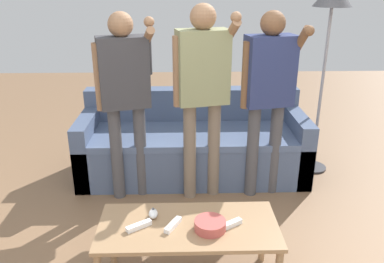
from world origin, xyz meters
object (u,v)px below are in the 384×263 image
object	(u,v)px
player_left	(125,87)
game_remote_wand_far	(139,226)
coffee_table	(188,233)
player_right	(269,85)
couch	(193,145)
game_remote_nunchuk	(153,214)
game_remote_wand_near	(173,225)
game_remote_wand_spare	(231,224)
floor_lamp	(332,9)
player_center	(203,82)
snack_bowl	(210,225)

from	to	relation	value
player_left	game_remote_wand_far	size ratio (longest dim) A/B	10.39
coffee_table	player_right	bearing A→B (deg)	58.93
player_left	couch	bearing A→B (deg)	38.22
coffee_table	game_remote_nunchuk	xyz separation A→B (m)	(-0.21, 0.09, 0.08)
game_remote_wand_near	game_remote_wand_spare	bearing A→B (deg)	-0.69
coffee_table	floor_lamp	bearing A→B (deg)	50.93
couch	player_center	world-z (taller)	player_center
couch	game_remote_wand_far	size ratio (longest dim) A/B	14.05
game_remote_wand_far	game_remote_wand_spare	size ratio (longest dim) A/B	1.02
player_left	game_remote_wand_near	distance (m)	1.33
player_left	game_remote_wand_spare	size ratio (longest dim) A/B	10.60
coffee_table	game_remote_nunchuk	distance (m)	0.25
floor_lamp	game_remote_wand_far	distance (m)	2.53
snack_bowl	floor_lamp	distance (m)	2.30
snack_bowl	game_remote_wand_near	world-z (taller)	snack_bowl
game_remote_wand_near	player_left	bearing A→B (deg)	109.38
couch	game_remote_wand_near	bearing A→B (deg)	-95.92
floor_lamp	player_right	world-z (taller)	floor_lamp
coffee_table	player_center	size ratio (longest dim) A/B	0.65
snack_bowl	game_remote_wand_far	bearing A→B (deg)	176.61
coffee_table	game_remote_wand_spare	xyz separation A→B (m)	(0.25, -0.02, 0.07)
couch	game_remote_wand_near	world-z (taller)	couch
player_center	player_right	world-z (taller)	player_center
game_remote_nunchuk	game_remote_wand_far	xyz separation A→B (m)	(-0.08, -0.11, -0.01)
player_center	game_remote_wand_spare	distance (m)	1.28
couch	floor_lamp	world-z (taller)	floor_lamp
coffee_table	player_left	size ratio (longest dim) A/B	0.68
coffee_table	player_right	world-z (taller)	player_right
couch	player_left	world-z (taller)	player_left
player_right	coffee_table	bearing A→B (deg)	-121.07
snack_bowl	game_remote_wand_far	distance (m)	0.42
floor_lamp	game_remote_wand_far	bearing A→B (deg)	-134.44
couch	game_remote_nunchuk	xyz separation A→B (m)	(-0.29, -1.48, 0.19)
snack_bowl	player_left	distance (m)	1.43
floor_lamp	game_remote_wand_far	size ratio (longest dim) A/B	11.81
floor_lamp	player_right	distance (m)	0.96
snack_bowl	player_right	bearing A→B (deg)	64.79
coffee_table	game_remote_wand_near	xyz separation A→B (m)	(-0.09, -0.02, 0.07)
player_right	game_remote_wand_spare	bearing A→B (deg)	-110.52
player_center	player_left	bearing A→B (deg)	178.75
player_left	player_center	size ratio (longest dim) A/B	0.96
couch	game_remote_wand_spare	size ratio (longest dim) A/B	14.33
floor_lamp	player_center	distance (m)	1.36
floor_lamp	game_remote_wand_near	distance (m)	2.40
snack_bowl	game_remote_wand_near	size ratio (longest dim) A/B	1.21
coffee_table	game_remote_wand_spare	distance (m)	0.26
game_remote_nunchuk	game_remote_wand_far	world-z (taller)	game_remote_nunchuk
game_remote_wand_spare	game_remote_wand_far	bearing A→B (deg)	-179.92
couch	snack_bowl	distance (m)	1.63
couch	floor_lamp	distance (m)	1.77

